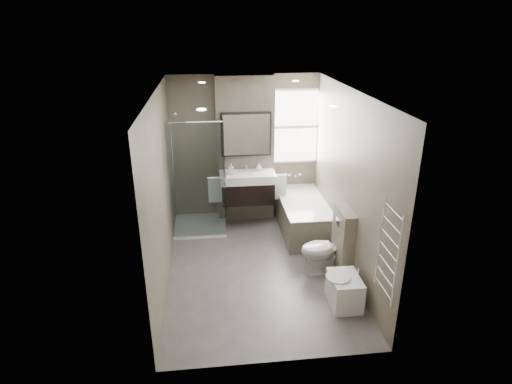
{
  "coord_description": "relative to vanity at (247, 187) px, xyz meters",
  "views": [
    {
      "loc": [
        -0.64,
        -5.46,
        3.47
      ],
      "look_at": [
        0.0,
        0.15,
        1.16
      ],
      "focal_mm": 30.0,
      "sensor_mm": 36.0,
      "label": 1
    }
  ],
  "objects": [
    {
      "name": "soap_bottle_a",
      "position": [
        -0.28,
        -0.03,
        0.35
      ],
      "size": [
        0.08,
        0.08,
        0.18
      ],
      "primitive_type": "imported",
      "color": "white",
      "rests_on": "vanity"
    },
    {
      "name": "vanity",
      "position": [
        0.0,
        0.0,
        0.0
      ],
      "size": [
        0.95,
        0.47,
        0.66
      ],
      "color": "black",
      "rests_on": "vanity_pier"
    },
    {
      "name": "towel_right",
      "position": [
        0.56,
        -0.02,
        -0.02
      ],
      "size": [
        0.24,
        0.06,
        0.44
      ],
      "primitive_type": "cube",
      "color": "silver",
      "rests_on": "vanity_pier"
    },
    {
      "name": "towel_left",
      "position": [
        -0.56,
        -0.02,
        -0.02
      ],
      "size": [
        0.24,
        0.06,
        0.44
      ],
      "primitive_type": "cube",
      "color": "silver",
      "rests_on": "vanity_pier"
    },
    {
      "name": "toilet",
      "position": [
        0.97,
        -1.61,
        -0.38
      ],
      "size": [
        0.75,
        0.49,
        0.72
      ],
      "primitive_type": "imported",
      "rotation": [
        0.0,
        0.0,
        -1.45
      ],
      "color": "white",
      "rests_on": "ground"
    },
    {
      "name": "mirror_cabinet",
      "position": [
        0.0,
        0.19,
        0.89
      ],
      "size": [
        0.86,
        0.08,
        0.76
      ],
      "color": "black",
      "rests_on": "vanity_pier"
    },
    {
      "name": "cistern_box",
      "position": [
        1.21,
        -1.68,
        -0.24
      ],
      "size": [
        0.19,
        0.55,
        1.0
      ],
      "color": "#645C4F",
      "rests_on": "ground"
    },
    {
      "name": "bathtub",
      "position": [
        0.92,
        -0.33,
        -0.43
      ],
      "size": [
        0.75,
        1.6,
        0.57
      ],
      "color": "#645C4F",
      "rests_on": "ground"
    },
    {
      "name": "vanity_pier",
      "position": [
        0.0,
        0.35,
        0.56
      ],
      "size": [
        1.0,
        0.25,
        2.6
      ],
      "primitive_type": "cube",
      "color": "#645C4F",
      "rests_on": "ground"
    },
    {
      "name": "room",
      "position": [
        0.0,
        -1.43,
        0.56
      ],
      "size": [
        2.7,
        3.9,
        2.7
      ],
      "color": "#5A5553",
      "rests_on": "ground"
    },
    {
      "name": "shower_enclosure",
      "position": [
        -0.75,
        -0.08,
        -0.25
      ],
      "size": [
        0.9,
        0.9,
        2.0
      ],
      "color": "white",
      "rests_on": "ground"
    },
    {
      "name": "bidet",
      "position": [
        1.01,
        -2.43,
        -0.52
      ],
      "size": [
        0.44,
        0.51,
        0.53
      ],
      "color": "white",
      "rests_on": "ground"
    },
    {
      "name": "window",
      "position": [
        0.9,
        0.45,
        0.93
      ],
      "size": [
        0.98,
        0.06,
        1.33
      ],
      "color": "white",
      "rests_on": "room"
    },
    {
      "name": "soap_bottle_b",
      "position": [
        0.21,
        0.11,
        0.33
      ],
      "size": [
        0.1,
        0.1,
        0.13
      ],
      "primitive_type": "imported",
      "color": "white",
      "rests_on": "vanity"
    },
    {
      "name": "towel_radiator",
      "position": [
        1.25,
        -3.03,
        0.38
      ],
      "size": [
        0.03,
        0.49,
        1.1
      ],
      "color": "silver",
      "rests_on": "room"
    }
  ]
}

